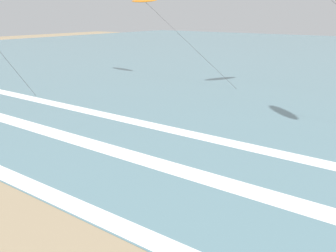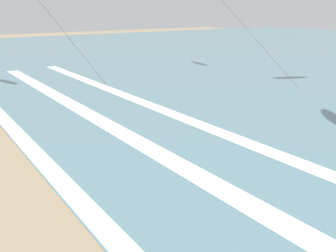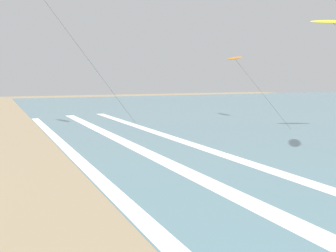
# 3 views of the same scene
# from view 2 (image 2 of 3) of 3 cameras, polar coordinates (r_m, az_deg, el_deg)

# --- Properties ---
(wave_foam_mid_break) EXTENTS (54.61, 0.95, 0.01)m
(wave_foam_mid_break) POSITION_cam_2_polar(r_m,az_deg,el_deg) (11.70, 7.82, -9.52)
(wave_foam_mid_break) COLOR white
(wave_foam_mid_break) RESTS_ON ocean_surface
(wave_foam_outer_break) EXTENTS (58.75, 0.86, 0.01)m
(wave_foam_outer_break) POSITION_cam_2_polar(r_m,az_deg,el_deg) (13.56, 23.95, -6.99)
(wave_foam_outer_break) COLOR white
(wave_foam_outer_break) RESTS_ON ocean_surface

